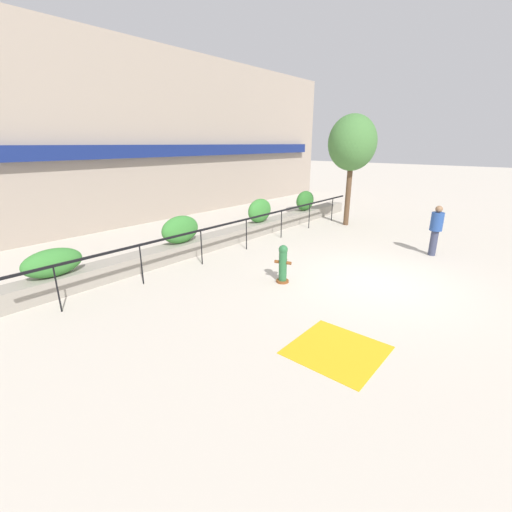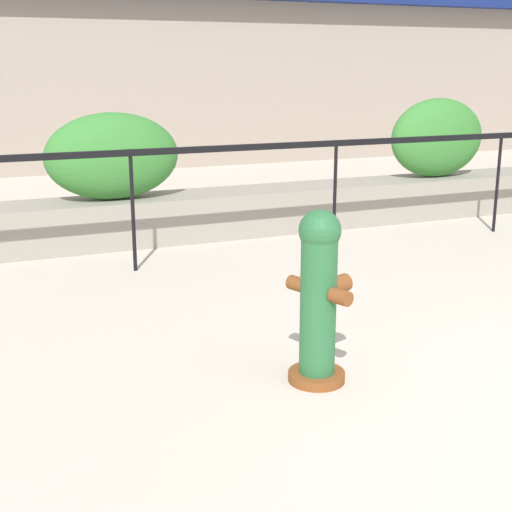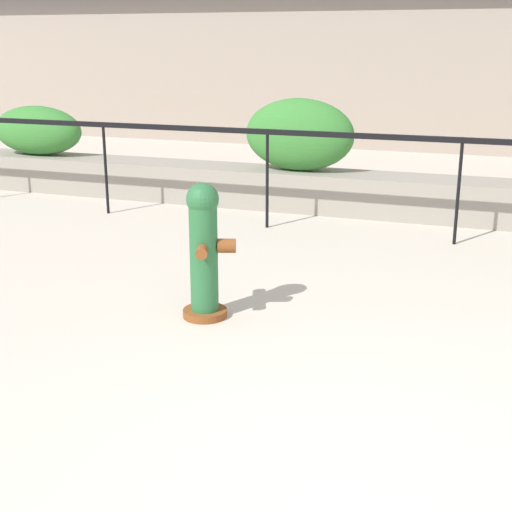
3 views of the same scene
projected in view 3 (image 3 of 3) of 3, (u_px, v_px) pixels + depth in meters
The scene contains 5 objects.
planter_wall_low at pixel (463, 201), 8.63m from camera, with size 18.00×0.70×0.50m, color gray.
fence_railing_segment at pixel (462, 150), 7.42m from camera, with size 15.00×0.05×1.15m.
hedge_bush_0 at pixel (38, 130), 10.42m from camera, with size 1.44×0.64×0.71m, color #387F33.
hedge_bush_1 at pixel (299, 135), 9.10m from camera, with size 1.43×0.65×0.92m, color #387F33.
fire_hydrant at pixel (204, 250), 5.52m from camera, with size 0.48×0.47×1.08m.
Camera 3 is at (0.48, -2.81, 2.10)m, focal length 50.00 mm.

